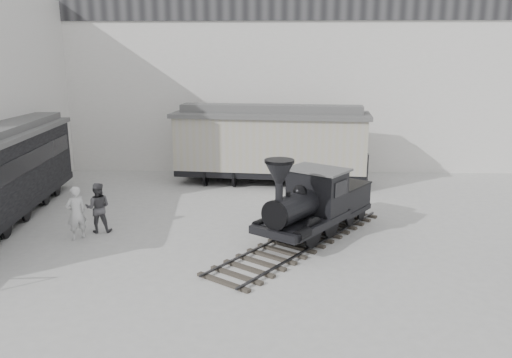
{
  "coord_description": "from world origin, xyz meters",
  "views": [
    {
      "loc": [
        0.1,
        -13.14,
        6.14
      ],
      "look_at": [
        -0.46,
        3.84,
        2.0
      ],
      "focal_mm": 35.0,
      "sensor_mm": 36.0,
      "label": 1
    }
  ],
  "objects_px": {
    "locomotive": "(312,207)",
    "boxcar": "(271,143)",
    "visitor_a": "(76,213)",
    "visitor_b": "(98,208)"
  },
  "relations": [
    {
      "from": "visitor_a",
      "to": "visitor_b",
      "type": "distance_m",
      "value": 0.89
    },
    {
      "from": "locomotive",
      "to": "visitor_a",
      "type": "relative_size",
      "value": 4.26
    },
    {
      "from": "locomotive",
      "to": "visitor_b",
      "type": "relative_size",
      "value": 4.4
    },
    {
      "from": "locomotive",
      "to": "boxcar",
      "type": "relative_size",
      "value": 0.82
    },
    {
      "from": "boxcar",
      "to": "visitor_a",
      "type": "relative_size",
      "value": 5.2
    },
    {
      "from": "boxcar",
      "to": "visitor_b",
      "type": "distance_m",
      "value": 9.76
    },
    {
      "from": "locomotive",
      "to": "visitor_b",
      "type": "bearing_deg",
      "value": -146.51
    },
    {
      "from": "locomotive",
      "to": "visitor_a",
      "type": "bearing_deg",
      "value": -141.22
    },
    {
      "from": "boxcar",
      "to": "visitor_b",
      "type": "height_order",
      "value": "boxcar"
    },
    {
      "from": "locomotive",
      "to": "boxcar",
      "type": "bearing_deg",
      "value": 136.43
    }
  ]
}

